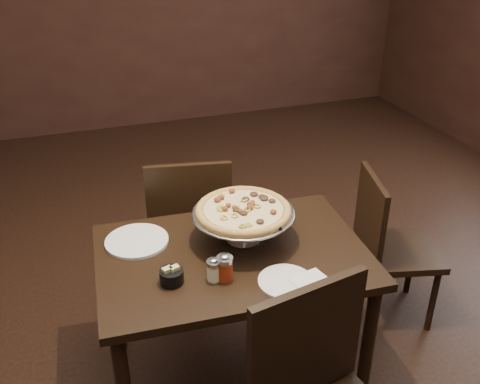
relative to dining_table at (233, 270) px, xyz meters
name	(u,v)px	position (x,y,z in m)	size (l,w,h in m)	color
room	(233,92)	(0.00, -0.03, 0.79)	(6.04, 7.04, 2.84)	black
dining_table	(233,270)	(0.00, 0.00, 0.00)	(1.17, 0.82, 0.70)	black
pizza_stand	(243,211)	(0.07, 0.07, 0.24)	(0.44, 0.44, 0.18)	silver
parmesan_shaker	(214,270)	(-0.13, -0.15, 0.14)	(0.06, 0.06, 0.10)	#F3F0BD
pepper_flake_shaker	(225,268)	(-0.08, -0.16, 0.15)	(0.06, 0.06, 0.11)	maroon
packet_caddy	(172,276)	(-0.28, -0.11, 0.12)	(0.09, 0.09, 0.07)	black
napkin_stack	(313,284)	(0.22, -0.31, 0.10)	(0.14, 0.14, 0.01)	white
plate_left	(137,241)	(-0.37, 0.21, 0.10)	(0.27, 0.27, 0.01)	silver
plate_near	(286,282)	(0.13, -0.26, 0.10)	(0.22, 0.22, 0.01)	silver
serving_spatula	(278,223)	(0.18, -0.06, 0.23)	(0.12, 0.12, 0.02)	silver
chair_far	(190,225)	(-0.04, 0.60, -0.12)	(0.49, 0.49, 0.90)	black
chair_side	(387,243)	(0.89, 0.16, -0.15)	(0.47, 0.47, 0.83)	black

